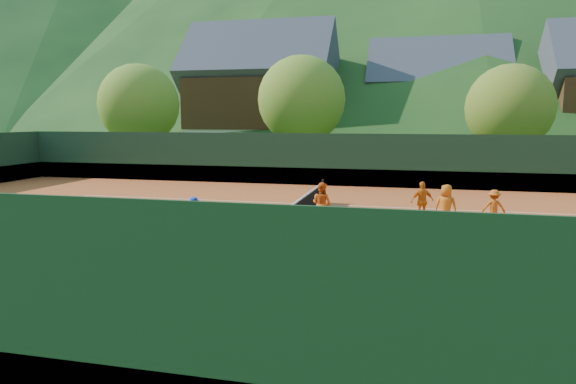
% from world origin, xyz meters
% --- Properties ---
extents(ground, '(400.00, 400.00, 0.00)m').
position_xyz_m(ground, '(0.00, 0.00, 0.00)').
color(ground, '#314F18').
rests_on(ground, ground).
extents(clay_court, '(40.00, 24.00, 0.02)m').
position_xyz_m(clay_court, '(0.00, 0.00, 0.01)').
color(clay_court, '#AE481C').
rests_on(clay_court, ground).
extents(coach, '(0.70, 0.60, 1.63)m').
position_xyz_m(coach, '(-2.12, -3.53, 0.84)').
color(coach, '#1C3BB7').
rests_on(coach, clay_court).
extents(student_a, '(0.94, 0.86, 1.57)m').
position_xyz_m(student_a, '(0.80, 1.09, 0.81)').
color(student_a, orange).
rests_on(student_a, clay_court).
extents(student_b, '(0.95, 0.66, 1.50)m').
position_xyz_m(student_b, '(4.37, 2.82, 0.77)').
color(student_b, orange).
rests_on(student_b, clay_court).
extents(student_c, '(0.89, 0.70, 1.59)m').
position_xyz_m(student_c, '(5.14, 1.42, 0.81)').
color(student_c, '#CE5E12').
rests_on(student_c, clay_court).
extents(student_d, '(0.84, 0.50, 1.29)m').
position_xyz_m(student_d, '(6.91, 2.68, 0.66)').
color(student_d, '#CA5411').
rests_on(student_d, clay_court).
extents(tennis_ball_0, '(0.07, 0.07, 0.07)m').
position_xyz_m(tennis_ball_0, '(5.67, -4.42, 0.05)').
color(tennis_ball_0, yellow).
rests_on(tennis_ball_0, clay_court).
extents(tennis_ball_1, '(0.07, 0.07, 0.07)m').
position_xyz_m(tennis_ball_1, '(-3.51, -3.97, 0.05)').
color(tennis_ball_1, yellow).
rests_on(tennis_ball_1, clay_court).
extents(tennis_ball_2, '(0.07, 0.07, 0.07)m').
position_xyz_m(tennis_ball_2, '(0.01, -8.88, 0.05)').
color(tennis_ball_2, yellow).
rests_on(tennis_ball_2, clay_court).
extents(tennis_ball_3, '(0.07, 0.07, 0.07)m').
position_xyz_m(tennis_ball_3, '(6.16, -1.16, 0.05)').
color(tennis_ball_3, yellow).
rests_on(tennis_ball_3, clay_court).
extents(tennis_ball_4, '(0.07, 0.07, 0.07)m').
position_xyz_m(tennis_ball_4, '(-3.75, -6.88, 0.05)').
color(tennis_ball_4, yellow).
rests_on(tennis_ball_4, clay_court).
extents(tennis_ball_5, '(0.07, 0.07, 0.07)m').
position_xyz_m(tennis_ball_5, '(-0.90, -6.15, 0.05)').
color(tennis_ball_5, yellow).
rests_on(tennis_ball_5, clay_court).
extents(tennis_ball_6, '(0.07, 0.07, 0.07)m').
position_xyz_m(tennis_ball_6, '(-3.50, -3.64, 0.05)').
color(tennis_ball_6, yellow).
rests_on(tennis_ball_6, clay_court).
extents(tennis_ball_7, '(0.07, 0.07, 0.07)m').
position_xyz_m(tennis_ball_7, '(5.40, -1.73, 0.05)').
color(tennis_ball_7, yellow).
rests_on(tennis_ball_7, clay_court).
extents(tennis_ball_9, '(0.07, 0.07, 0.07)m').
position_xyz_m(tennis_ball_9, '(-2.66, -3.88, 0.05)').
color(tennis_ball_9, yellow).
rests_on(tennis_ball_9, clay_court).
extents(tennis_ball_10, '(0.07, 0.07, 0.07)m').
position_xyz_m(tennis_ball_10, '(-8.00, -1.24, 0.05)').
color(tennis_ball_10, yellow).
rests_on(tennis_ball_10, clay_court).
extents(tennis_ball_12, '(0.07, 0.07, 0.07)m').
position_xyz_m(tennis_ball_12, '(-8.63, -3.48, 0.05)').
color(tennis_ball_12, yellow).
rests_on(tennis_ball_12, clay_court).
extents(tennis_ball_13, '(0.07, 0.07, 0.07)m').
position_xyz_m(tennis_ball_13, '(0.39, -3.89, 0.05)').
color(tennis_ball_13, yellow).
rests_on(tennis_ball_13, clay_court).
extents(tennis_ball_14, '(0.07, 0.07, 0.07)m').
position_xyz_m(tennis_ball_14, '(5.32, -2.20, 0.05)').
color(tennis_ball_14, yellow).
rests_on(tennis_ball_14, clay_court).
extents(tennis_ball_16, '(0.07, 0.07, 0.07)m').
position_xyz_m(tennis_ball_16, '(-6.18, -2.29, 0.05)').
color(tennis_ball_16, yellow).
rests_on(tennis_ball_16, clay_court).
extents(tennis_ball_17, '(0.07, 0.07, 0.07)m').
position_xyz_m(tennis_ball_17, '(-1.62, -3.87, 0.05)').
color(tennis_ball_17, yellow).
rests_on(tennis_ball_17, clay_court).
extents(tennis_ball_18, '(0.07, 0.07, 0.07)m').
position_xyz_m(tennis_ball_18, '(3.60, -7.59, 0.05)').
color(tennis_ball_18, yellow).
rests_on(tennis_ball_18, clay_court).
extents(tennis_ball_19, '(0.07, 0.07, 0.07)m').
position_xyz_m(tennis_ball_19, '(2.70, -5.68, 0.05)').
color(tennis_ball_19, yellow).
rests_on(tennis_ball_19, clay_court).
extents(tennis_ball_20, '(0.07, 0.07, 0.07)m').
position_xyz_m(tennis_ball_20, '(5.20, -6.18, 0.05)').
color(tennis_ball_20, yellow).
rests_on(tennis_ball_20, clay_court).
extents(tennis_ball_21, '(0.07, 0.07, 0.07)m').
position_xyz_m(tennis_ball_21, '(3.19, -8.57, 0.05)').
color(tennis_ball_21, yellow).
rests_on(tennis_ball_21, clay_court).
extents(tennis_ball_22, '(0.07, 0.07, 0.07)m').
position_xyz_m(tennis_ball_22, '(-5.52, -3.02, 0.05)').
color(tennis_ball_22, yellow).
rests_on(tennis_ball_22, clay_court).
extents(tennis_ball_23, '(0.07, 0.07, 0.07)m').
position_xyz_m(tennis_ball_23, '(0.73, -3.92, 0.05)').
color(tennis_ball_23, yellow).
rests_on(tennis_ball_23, clay_court).
extents(tennis_ball_24, '(0.07, 0.07, 0.07)m').
position_xyz_m(tennis_ball_24, '(-4.24, -3.37, 0.05)').
color(tennis_ball_24, yellow).
rests_on(tennis_ball_24, clay_court).
extents(tennis_ball_25, '(0.07, 0.07, 0.07)m').
position_xyz_m(tennis_ball_25, '(-4.52, -2.44, 0.05)').
color(tennis_ball_25, yellow).
rests_on(tennis_ball_25, clay_court).
extents(court_lines, '(23.83, 11.03, 0.00)m').
position_xyz_m(court_lines, '(0.00, 0.00, 0.02)').
color(court_lines, silver).
rests_on(court_lines, clay_court).
extents(tennis_net, '(0.10, 12.07, 1.10)m').
position_xyz_m(tennis_net, '(0.00, 0.00, 0.52)').
color(tennis_net, black).
rests_on(tennis_net, clay_court).
extents(perimeter_fence, '(40.40, 24.24, 3.00)m').
position_xyz_m(perimeter_fence, '(0.00, 0.00, 1.27)').
color(perimeter_fence, '#15311C').
rests_on(perimeter_fence, clay_court).
extents(ball_hopper, '(0.57, 0.57, 1.00)m').
position_xyz_m(ball_hopper, '(-6.79, -3.51, 0.77)').
color(ball_hopper, black).
rests_on(ball_hopper, clay_court).
extents(chalet_left, '(13.80, 9.93, 12.92)m').
position_xyz_m(chalet_left, '(-10.00, 30.00, 5.65)').
color(chalet_left, beige).
rests_on(chalet_left, ground).
extents(chalet_mid, '(12.65, 8.82, 11.45)m').
position_xyz_m(chalet_mid, '(6.00, 34.00, 4.99)').
color(chalet_mid, beige).
rests_on(chalet_mid, ground).
extents(tree_a, '(6.00, 6.00, 7.88)m').
position_xyz_m(tree_a, '(-16.00, 18.00, 4.87)').
color(tree_a, '#432D1A').
rests_on(tree_a, ground).
extents(tree_b, '(6.40, 6.40, 8.40)m').
position_xyz_m(tree_b, '(-4.00, 20.00, 5.19)').
color(tree_b, '#3F2819').
rests_on(tree_b, ground).
extents(tree_c, '(5.60, 5.60, 7.35)m').
position_xyz_m(tree_c, '(10.00, 19.00, 4.54)').
color(tree_c, '#43281A').
rests_on(tree_c, ground).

